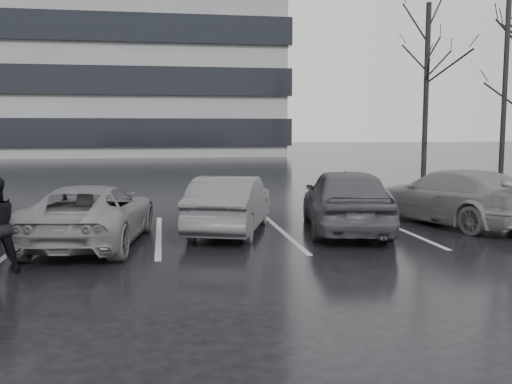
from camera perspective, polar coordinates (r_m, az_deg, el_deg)
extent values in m
plane|color=black|center=(10.60, 2.27, -6.50)|extent=(160.00, 160.00, 0.00)
imported|color=black|center=(13.28, 8.98, -0.68)|extent=(2.51, 4.61, 1.49)
imported|color=#303033|center=(13.00, -2.60, -1.20)|extent=(2.46, 4.15, 1.29)
imported|color=#525254|center=(12.11, -16.17, -2.17)|extent=(2.62, 4.65, 1.23)
imported|color=#525254|center=(14.89, 19.00, -0.44)|extent=(3.32, 5.05, 1.36)
cylinder|color=gray|center=(22.39, 23.20, 0.13)|extent=(0.56, 0.56, 0.22)
cylinder|color=black|center=(22.43, 23.77, 12.70)|extent=(0.18, 0.18, 10.05)
cube|color=#9F9FA1|center=(13.17, -22.01, -4.40)|extent=(0.12, 5.00, 0.00)
cube|color=#9F9FA1|center=(12.84, -9.70, -4.29)|extent=(0.12, 5.00, 0.00)
cube|color=#9F9FA1|center=(13.12, 2.65, -3.97)|extent=(0.12, 5.00, 0.00)
cube|color=#9F9FA1|center=(13.96, 13.98, -3.52)|extent=(0.12, 5.00, 0.00)
cube|color=#9F9FA1|center=(15.28, 23.69, -3.03)|extent=(0.12, 5.00, 0.00)
cylinder|color=black|center=(30.17, 16.65, 9.75)|extent=(0.26, 0.26, 8.50)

